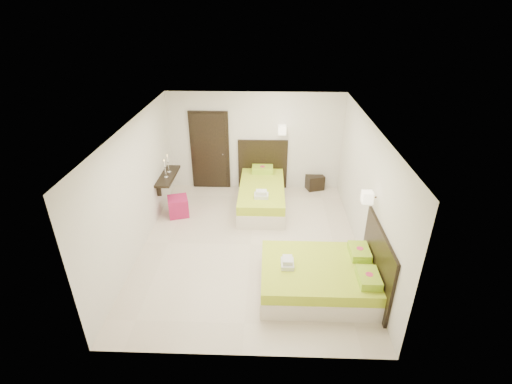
{
  "coord_description": "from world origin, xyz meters",
  "views": [
    {
      "loc": [
        0.33,
        -6.43,
        4.6
      ],
      "look_at": [
        0.1,
        0.3,
        1.1
      ],
      "focal_mm": 26.0,
      "sensor_mm": 36.0,
      "label": 1
    }
  ],
  "objects_px": {
    "bed_double": "(323,277)",
    "ottoman": "(178,206)",
    "bed_single": "(262,193)",
    "nightstand": "(314,182)"
  },
  "relations": [
    {
      "from": "bed_double",
      "to": "ottoman",
      "type": "bearing_deg",
      "value": 141.31
    },
    {
      "from": "bed_double",
      "to": "nightstand",
      "type": "relative_size",
      "value": 4.5
    },
    {
      "from": "bed_single",
      "to": "nightstand",
      "type": "bearing_deg",
      "value": 34.03
    },
    {
      "from": "nightstand",
      "to": "ottoman",
      "type": "height_order",
      "value": "ottoman"
    },
    {
      "from": "bed_double",
      "to": "ottoman",
      "type": "relative_size",
      "value": 4.38
    },
    {
      "from": "ottoman",
      "to": "bed_double",
      "type": "bearing_deg",
      "value": -38.69
    },
    {
      "from": "bed_double",
      "to": "nightstand",
      "type": "bearing_deg",
      "value": 86.01
    },
    {
      "from": "bed_double",
      "to": "bed_single",
      "type": "bearing_deg",
      "value": 110.25
    },
    {
      "from": "bed_single",
      "to": "nightstand",
      "type": "relative_size",
      "value": 4.91
    },
    {
      "from": "bed_single",
      "to": "bed_double",
      "type": "relative_size",
      "value": 1.09
    }
  ]
}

